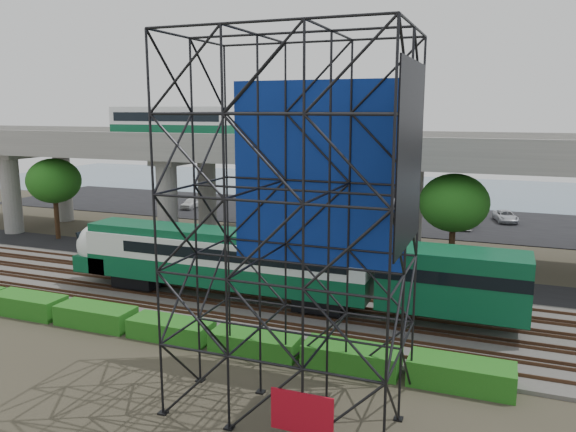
% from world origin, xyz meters
% --- Properties ---
extents(ground, '(140.00, 140.00, 0.00)m').
position_xyz_m(ground, '(0.00, 0.00, 0.00)').
color(ground, '#474233').
rests_on(ground, ground).
extents(ballast_bed, '(90.00, 12.00, 0.20)m').
position_xyz_m(ballast_bed, '(0.00, 2.00, 0.10)').
color(ballast_bed, slate).
rests_on(ballast_bed, ground).
extents(service_road, '(90.00, 5.00, 0.08)m').
position_xyz_m(service_road, '(0.00, 10.50, 0.04)').
color(service_road, black).
rests_on(service_road, ground).
extents(parking_lot, '(90.00, 18.00, 0.08)m').
position_xyz_m(parking_lot, '(0.00, 34.00, 0.04)').
color(parking_lot, black).
rests_on(parking_lot, ground).
extents(harbor_water, '(140.00, 40.00, 0.03)m').
position_xyz_m(harbor_water, '(0.00, 56.00, 0.01)').
color(harbor_water, slate).
rests_on(harbor_water, ground).
extents(rail_tracks, '(90.00, 9.52, 0.16)m').
position_xyz_m(rail_tracks, '(0.00, 2.00, 0.28)').
color(rail_tracks, '#472D1E').
rests_on(rail_tracks, ballast_bed).
extents(commuter_train, '(29.30, 3.06, 4.30)m').
position_xyz_m(commuter_train, '(3.08, 2.00, 2.88)').
color(commuter_train, black).
rests_on(commuter_train, rail_tracks).
extents(overpass, '(80.00, 12.00, 12.40)m').
position_xyz_m(overpass, '(-0.84, 16.00, 8.21)').
color(overpass, '#9E9B93').
rests_on(overpass, ground).
extents(scaffold_tower, '(9.36, 6.36, 15.00)m').
position_xyz_m(scaffold_tower, '(9.43, -7.98, 7.47)').
color(scaffold_tower, black).
rests_on(scaffold_tower, ground).
extents(hedge_strip, '(34.60, 1.80, 1.20)m').
position_xyz_m(hedge_strip, '(1.01, -4.30, 0.56)').
color(hedge_strip, '#166318').
rests_on(hedge_strip, ground).
extents(trees, '(40.94, 16.94, 7.69)m').
position_xyz_m(trees, '(-4.67, 16.17, 5.57)').
color(trees, '#382314').
rests_on(trees, ground).
extents(suv, '(5.15, 3.73, 1.30)m').
position_xyz_m(suv, '(-8.08, 10.78, 0.73)').
color(suv, black).
rests_on(suv, service_road).
extents(parked_cars, '(38.87, 9.59, 1.28)m').
position_xyz_m(parked_cars, '(1.64, 33.51, 0.68)').
color(parked_cars, silver).
rests_on(parked_cars, parking_lot).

